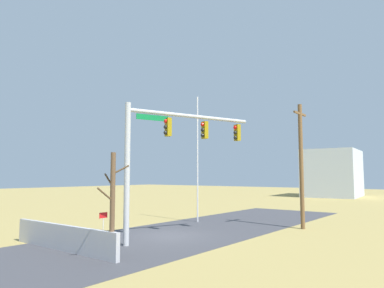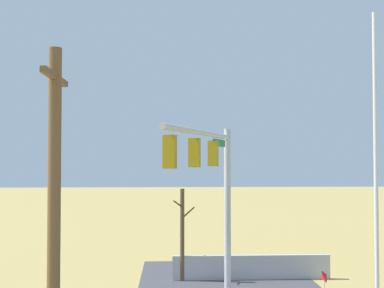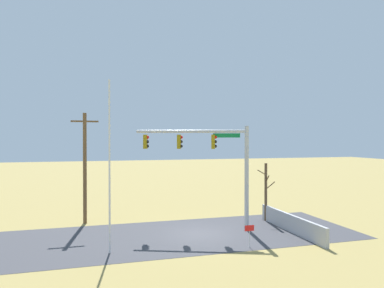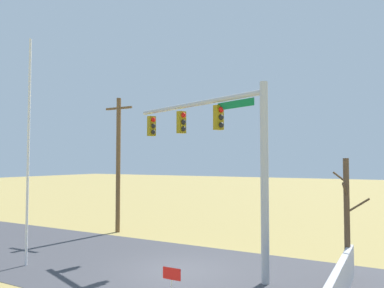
# 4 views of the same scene
# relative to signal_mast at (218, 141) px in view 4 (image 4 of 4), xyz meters

# --- Properties ---
(ground_plane) EXTENTS (160.00, 160.00, 0.00)m
(ground_plane) POSITION_rel_signal_mast_xyz_m (-1.25, -1.00, -4.93)
(ground_plane) COLOR #9E894C
(road_surface) EXTENTS (28.00, 8.00, 0.01)m
(road_surface) POSITION_rel_signal_mast_xyz_m (-5.25, -1.00, -4.93)
(road_surface) COLOR #3D3D42
(road_surface) RESTS_ON ground_plane
(signal_mast) EXTENTS (7.13, 2.84, 6.88)m
(signal_mast) POSITION_rel_signal_mast_xyz_m (0.00, 0.00, 0.00)
(signal_mast) COLOR #B2B5BA
(signal_mast) RESTS_ON ground_plane
(flagpole) EXTENTS (0.10, 0.10, 9.12)m
(flagpole) POSITION_rel_signal_mast_xyz_m (-6.91, -3.24, -0.37)
(flagpole) COLOR silver
(flagpole) RESTS_ON ground_plane
(utility_pole) EXTENTS (1.90, 0.26, 7.87)m
(utility_pole) POSITION_rel_signal_mast_xyz_m (-8.29, 3.92, -0.83)
(utility_pole) COLOR brown
(utility_pole) RESTS_ON ground_plane
(bare_tree) EXTENTS (1.27, 1.02, 4.24)m
(bare_tree) POSITION_rel_signal_mast_xyz_m (4.48, 1.05, -2.75)
(bare_tree) COLOR brown
(bare_tree) RESTS_ON ground_plane
(open_sign) EXTENTS (0.56, 0.04, 1.22)m
(open_sign) POSITION_rel_signal_mast_xyz_m (0.59, -4.37, -4.03)
(open_sign) COLOR silver
(open_sign) RESTS_ON ground_plane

